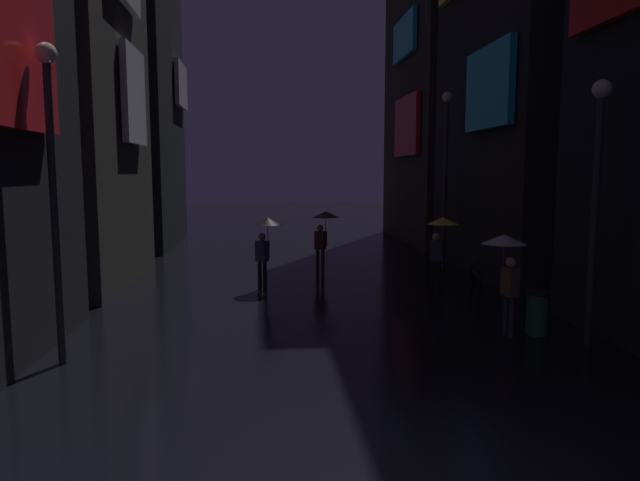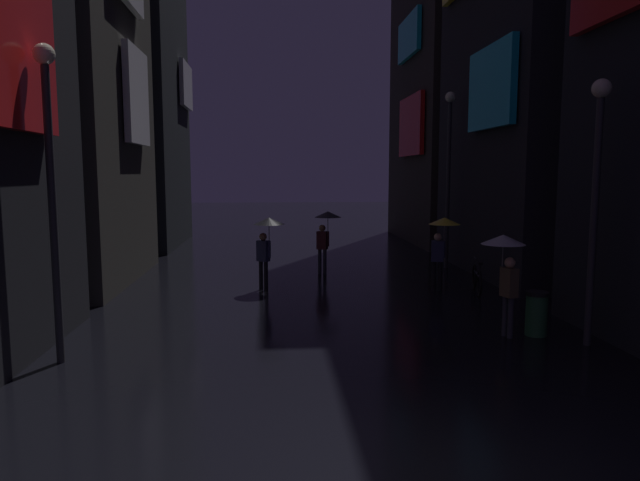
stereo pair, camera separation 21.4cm
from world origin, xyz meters
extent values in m
cube|color=white|center=(-5.35, 12.88, 5.73)|extent=(0.20, 2.55, 2.93)
cube|color=white|center=(-5.35, 23.57, 7.64)|extent=(0.20, 2.99, 2.15)
cube|color=#19D8F2|center=(5.35, 11.26, 5.92)|extent=(0.20, 3.29, 2.44)
cube|color=red|center=(5.35, 21.08, 5.56)|extent=(0.20, 4.06, 2.76)
cube|color=#19D8F2|center=(5.35, 21.80, 9.77)|extent=(0.20, 3.81, 1.89)
cylinder|color=#2D2D38|center=(3.68, 5.43, 0.42)|extent=(0.12, 0.12, 0.85)
cylinder|color=#2D2D38|center=(3.63, 5.60, 0.42)|extent=(0.12, 0.12, 0.85)
cube|color=brown|center=(3.65, 5.52, 1.15)|extent=(0.30, 0.38, 0.60)
sphere|color=tan|center=(3.65, 5.52, 1.56)|extent=(0.22, 0.22, 0.22)
cylinder|color=brown|center=(3.56, 5.68, 1.20)|extent=(0.09, 0.09, 0.50)
cylinder|color=slate|center=(3.56, 5.68, 1.53)|extent=(0.02, 0.02, 0.77)
cone|color=silver|center=(3.56, 5.68, 2.02)|extent=(0.90, 0.90, 0.20)
cylinder|color=black|center=(3.45, 10.25, 0.42)|extent=(0.12, 0.12, 0.85)
cylinder|color=black|center=(3.62, 10.20, 0.42)|extent=(0.12, 0.12, 0.85)
cube|color=#333859|center=(3.53, 10.22, 1.15)|extent=(0.38, 0.30, 0.60)
sphere|color=beige|center=(3.53, 10.22, 1.56)|extent=(0.22, 0.22, 0.22)
cylinder|color=#333859|center=(3.72, 10.23, 1.20)|extent=(0.09, 0.09, 0.50)
cylinder|color=slate|center=(3.72, 10.23, 1.53)|extent=(0.02, 0.02, 0.77)
cone|color=yellow|center=(3.72, 10.23, 2.02)|extent=(0.90, 0.90, 0.20)
cylinder|color=#2D2D38|center=(0.39, 13.17, 0.42)|extent=(0.12, 0.12, 0.85)
cylinder|color=#2D2D38|center=(0.55, 13.09, 0.42)|extent=(0.12, 0.12, 0.85)
cube|color=#4C1E23|center=(0.47, 13.13, 1.15)|extent=(0.40, 0.34, 0.60)
sphere|color=#9E7051|center=(0.47, 13.13, 1.56)|extent=(0.22, 0.22, 0.22)
cylinder|color=#4C1E23|center=(0.65, 13.10, 1.20)|extent=(0.09, 0.09, 0.50)
cylinder|color=slate|center=(0.65, 13.10, 1.53)|extent=(0.02, 0.02, 0.77)
cone|color=black|center=(0.65, 13.10, 2.02)|extent=(0.90, 0.90, 0.20)
cylinder|color=black|center=(-1.53, 10.76, 0.42)|extent=(0.12, 0.12, 0.85)
cylinder|color=black|center=(-1.38, 10.65, 0.42)|extent=(0.12, 0.12, 0.85)
cube|color=#333859|center=(-1.46, 10.71, 1.15)|extent=(0.40, 0.38, 0.60)
sphere|color=#9E7051|center=(-1.46, 10.71, 1.56)|extent=(0.22, 0.22, 0.22)
cylinder|color=#333859|center=(-1.28, 10.64, 1.20)|extent=(0.09, 0.09, 0.50)
cylinder|color=slate|center=(-1.28, 10.64, 1.53)|extent=(0.02, 0.02, 0.77)
cone|color=black|center=(-1.28, 10.64, 2.02)|extent=(0.90, 0.90, 0.20)
torus|color=black|center=(4.72, 10.43, 0.36)|extent=(0.22, 0.71, 0.72)
torus|color=black|center=(4.48, 9.35, 0.36)|extent=(0.22, 0.71, 0.72)
cylinder|color=black|center=(4.60, 9.89, 0.54)|extent=(0.27, 0.99, 0.05)
cylinder|color=black|center=(4.48, 9.35, 0.71)|extent=(0.04, 0.04, 0.40)
cube|color=black|center=(4.48, 9.35, 0.93)|extent=(0.17, 0.26, 0.06)
cylinder|color=black|center=(4.72, 10.43, 0.91)|extent=(0.13, 0.45, 0.03)
cylinder|color=#2D2D33|center=(5.00, 14.06, 2.91)|extent=(0.14, 0.14, 5.81)
sphere|color=#F9EFCC|center=(5.00, 14.06, 5.99)|extent=(0.36, 0.36, 0.36)
cylinder|color=#2D2D33|center=(5.00, 4.84, 2.39)|extent=(0.14, 0.14, 4.78)
sphere|color=#F9EFCC|center=(5.00, 4.84, 4.96)|extent=(0.36, 0.36, 0.36)
cylinder|color=#2D2D33|center=(-5.00, 4.64, 2.60)|extent=(0.14, 0.14, 5.20)
sphere|color=#F9EFCC|center=(-5.00, 4.64, 5.38)|extent=(0.36, 0.36, 0.36)
cylinder|color=#265933|center=(4.30, 5.59, 0.42)|extent=(0.44, 0.44, 0.85)
cylinder|color=black|center=(4.30, 5.59, 0.89)|extent=(0.46, 0.46, 0.08)
camera|label=1|loc=(-1.40, -5.61, 3.39)|focal=32.00mm
camera|label=2|loc=(-1.19, -5.63, 3.39)|focal=32.00mm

